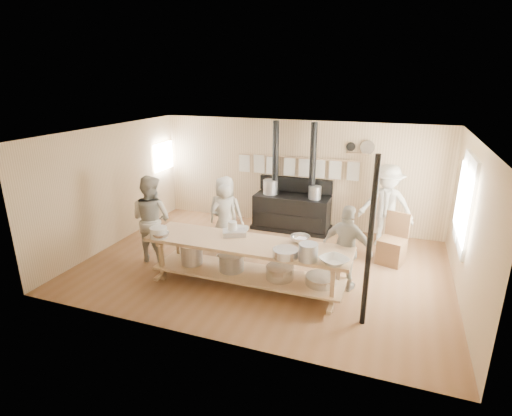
{
  "coord_description": "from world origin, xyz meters",
  "views": [
    {
      "loc": [
        2.32,
        -6.81,
        3.57
      ],
      "look_at": [
        -0.23,
        0.2,
        1.11
      ],
      "focal_mm": 28.0,
      "sensor_mm": 36.0,
      "label": 1
    }
  ],
  "objects_px": {
    "cook_far_left": "(224,221)",
    "chair": "(392,249)",
    "cook_by_window": "(386,206)",
    "prep_table": "(247,260)",
    "roasting_pan": "(234,233)",
    "stove": "(292,209)",
    "cook_center": "(225,213)",
    "cook_right": "(347,249)",
    "cook_left": "(151,219)"
  },
  "relations": [
    {
      "from": "cook_center",
      "to": "cook_far_left",
      "type": "bearing_deg",
      "value": 108.63
    },
    {
      "from": "cook_center",
      "to": "cook_by_window",
      "type": "distance_m",
      "value": 3.48
    },
    {
      "from": "cook_left",
      "to": "roasting_pan",
      "type": "xyz_separation_m",
      "value": [
        1.85,
        -0.16,
        0.01
      ]
    },
    {
      "from": "stove",
      "to": "cook_far_left",
      "type": "height_order",
      "value": "stove"
    },
    {
      "from": "stove",
      "to": "cook_center",
      "type": "xyz_separation_m",
      "value": [
        -1.06,
        -1.56,
        0.27
      ]
    },
    {
      "from": "cook_center",
      "to": "roasting_pan",
      "type": "height_order",
      "value": "cook_center"
    },
    {
      "from": "cook_by_window",
      "to": "roasting_pan",
      "type": "height_order",
      "value": "cook_by_window"
    },
    {
      "from": "stove",
      "to": "chair",
      "type": "distance_m",
      "value": 2.64
    },
    {
      "from": "cook_center",
      "to": "cook_right",
      "type": "height_order",
      "value": "cook_center"
    },
    {
      "from": "cook_by_window",
      "to": "chair",
      "type": "bearing_deg",
      "value": -67.63
    },
    {
      "from": "prep_table",
      "to": "chair",
      "type": "relative_size",
      "value": 3.53
    },
    {
      "from": "cook_right",
      "to": "chair",
      "type": "relative_size",
      "value": 1.51
    },
    {
      "from": "stove",
      "to": "prep_table",
      "type": "bearing_deg",
      "value": -90.04
    },
    {
      "from": "cook_right",
      "to": "cook_by_window",
      "type": "bearing_deg",
      "value": -88.46
    },
    {
      "from": "cook_center",
      "to": "chair",
      "type": "distance_m",
      "value": 3.5
    },
    {
      "from": "prep_table",
      "to": "cook_far_left",
      "type": "height_order",
      "value": "cook_far_left"
    },
    {
      "from": "stove",
      "to": "prep_table",
      "type": "height_order",
      "value": "stove"
    },
    {
      "from": "prep_table",
      "to": "cook_right",
      "type": "distance_m",
      "value": 1.74
    },
    {
      "from": "stove",
      "to": "roasting_pan",
      "type": "bearing_deg",
      "value": -96.68
    },
    {
      "from": "stove",
      "to": "roasting_pan",
      "type": "height_order",
      "value": "stove"
    },
    {
      "from": "cook_far_left",
      "to": "cook_by_window",
      "type": "xyz_separation_m",
      "value": [
        3.06,
        1.72,
        0.13
      ]
    },
    {
      "from": "cook_far_left",
      "to": "roasting_pan",
      "type": "relative_size",
      "value": 3.77
    },
    {
      "from": "cook_far_left",
      "to": "roasting_pan",
      "type": "xyz_separation_m",
      "value": [
        0.56,
        -0.8,
        0.12
      ]
    },
    {
      "from": "stove",
      "to": "cook_far_left",
      "type": "xyz_separation_m",
      "value": [
        -0.89,
        -2.0,
        0.26
      ]
    },
    {
      "from": "cook_far_left",
      "to": "chair",
      "type": "xyz_separation_m",
      "value": [
        3.26,
        0.86,
        -0.48
      ]
    },
    {
      "from": "cook_left",
      "to": "cook_right",
      "type": "bearing_deg",
      "value": -172.76
    },
    {
      "from": "cook_left",
      "to": "chair",
      "type": "xyz_separation_m",
      "value": [
        4.56,
        1.5,
        -0.58
      ]
    },
    {
      "from": "cook_center",
      "to": "cook_by_window",
      "type": "relative_size",
      "value": 0.87
    },
    {
      "from": "stove",
      "to": "cook_right",
      "type": "height_order",
      "value": "stove"
    },
    {
      "from": "stove",
      "to": "cook_far_left",
      "type": "distance_m",
      "value": 2.2
    },
    {
      "from": "cook_right",
      "to": "cook_by_window",
      "type": "distance_m",
      "value": 2.29
    },
    {
      "from": "prep_table",
      "to": "cook_left",
      "type": "height_order",
      "value": "cook_left"
    },
    {
      "from": "cook_left",
      "to": "chair",
      "type": "bearing_deg",
      "value": -156.44
    },
    {
      "from": "roasting_pan",
      "to": "prep_table",
      "type": "bearing_deg",
      "value": -34.75
    },
    {
      "from": "cook_right",
      "to": "cook_by_window",
      "type": "height_order",
      "value": "cook_by_window"
    },
    {
      "from": "cook_by_window",
      "to": "chair",
      "type": "height_order",
      "value": "cook_by_window"
    },
    {
      "from": "prep_table",
      "to": "cook_right",
      "type": "relative_size",
      "value": 2.34
    },
    {
      "from": "cook_far_left",
      "to": "chair",
      "type": "distance_m",
      "value": 3.41
    },
    {
      "from": "cook_center",
      "to": "cook_right",
      "type": "distance_m",
      "value": 2.87
    },
    {
      "from": "stove",
      "to": "cook_center",
      "type": "bearing_deg",
      "value": -124.2
    },
    {
      "from": "chair",
      "to": "prep_table",
      "type": "bearing_deg",
      "value": -124.37
    },
    {
      "from": "prep_table",
      "to": "cook_far_left",
      "type": "bearing_deg",
      "value": 130.9
    },
    {
      "from": "prep_table",
      "to": "cook_far_left",
      "type": "relative_size",
      "value": 2.31
    },
    {
      "from": "prep_table",
      "to": "roasting_pan",
      "type": "relative_size",
      "value": 8.71
    },
    {
      "from": "cook_left",
      "to": "chair",
      "type": "relative_size",
      "value": 1.73
    },
    {
      "from": "cook_far_left",
      "to": "cook_left",
      "type": "relative_size",
      "value": 0.88
    },
    {
      "from": "cook_left",
      "to": "cook_center",
      "type": "height_order",
      "value": "cook_left"
    },
    {
      "from": "prep_table",
      "to": "roasting_pan",
      "type": "height_order",
      "value": "roasting_pan"
    },
    {
      "from": "cook_far_left",
      "to": "roasting_pan",
      "type": "height_order",
      "value": "cook_far_left"
    },
    {
      "from": "prep_table",
      "to": "cook_by_window",
      "type": "height_order",
      "value": "cook_by_window"
    }
  ]
}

